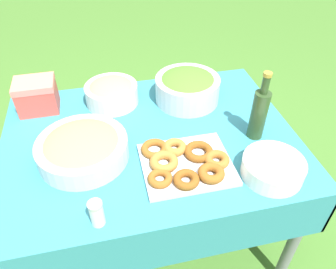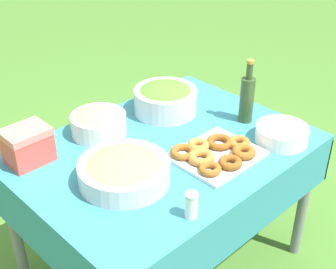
{
  "view_description": "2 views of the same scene",
  "coord_description": "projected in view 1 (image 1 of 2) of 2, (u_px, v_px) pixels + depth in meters",
  "views": [
    {
      "loc": [
        0.16,
        1.05,
        1.64
      ],
      "look_at": [
        -0.07,
        0.05,
        0.76
      ],
      "focal_mm": 35.0,
      "sensor_mm": 36.0,
      "label": 1
    },
    {
      "loc": [
        1.17,
        1.23,
        1.81
      ],
      "look_at": [
        -0.0,
        0.02,
        0.79
      ],
      "focal_mm": 50.0,
      "sensor_mm": 36.0,
      "label": 2
    }
  ],
  "objects": [
    {
      "name": "donut_platter",
      "position": [
        185.0,
        162.0,
        1.26
      ],
      "size": [
        0.36,
        0.31,
        0.05
      ],
      "color": "silver",
      "rests_on": "picnic_table"
    },
    {
      "name": "olive_oil_bottle",
      "position": [
        259.0,
        113.0,
        1.33
      ],
      "size": [
        0.07,
        0.07,
        0.31
      ],
      "color": "#2D4723",
      "rests_on": "picnic_table"
    },
    {
      "name": "pasta_bowl",
      "position": [
        111.0,
        92.0,
        1.56
      ],
      "size": [
        0.25,
        0.25,
        0.12
      ],
      "color": "white",
      "rests_on": "picnic_table"
    },
    {
      "name": "salt_shaker",
      "position": [
        97.0,
        213.0,
        1.04
      ],
      "size": [
        0.05,
        0.05,
        0.1
      ],
      "color": "white",
      "rests_on": "picnic_table"
    },
    {
      "name": "ground_plane",
      "position": [
        154.0,
        231.0,
        1.87
      ],
      "size": [
        14.0,
        14.0,
        0.0
      ],
      "primitive_type": "plane",
      "color": "#477A2D"
    },
    {
      "name": "plate_stack",
      "position": [
        273.0,
        168.0,
        1.22
      ],
      "size": [
        0.23,
        0.23,
        0.07
      ],
      "color": "white",
      "rests_on": "picnic_table"
    },
    {
      "name": "cooler_box",
      "position": [
        37.0,
        95.0,
        1.51
      ],
      "size": [
        0.18,
        0.14,
        0.15
      ],
      "color": "#E04C42",
      "rests_on": "picnic_table"
    },
    {
      "name": "salad_bowl",
      "position": [
        187.0,
        87.0,
        1.57
      ],
      "size": [
        0.31,
        0.31,
        0.14
      ],
      "color": "silver",
      "rests_on": "picnic_table"
    },
    {
      "name": "picnic_table",
      "position": [
        151.0,
        153.0,
        1.47
      ],
      "size": [
        1.25,
        0.92,
        0.72
      ],
      "color": "teal",
      "rests_on": "ground_plane"
    },
    {
      "name": "bread_bowl",
      "position": [
        82.0,
        148.0,
        1.28
      ],
      "size": [
        0.36,
        0.36,
        0.11
      ],
      "color": "silver",
      "rests_on": "picnic_table"
    }
  ]
}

